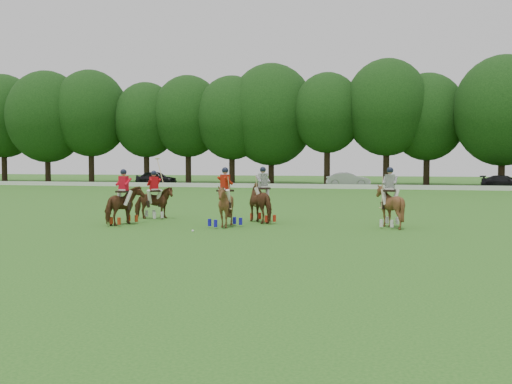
% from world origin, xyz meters
% --- Properties ---
extents(ground, '(180.00, 180.00, 0.00)m').
position_xyz_m(ground, '(0.00, 0.00, 0.00)').
color(ground, '#27621C').
rests_on(ground, ground).
extents(tree_line, '(117.98, 14.32, 14.75)m').
position_xyz_m(tree_line, '(0.26, 48.05, 8.23)').
color(tree_line, black).
rests_on(tree_line, ground).
extents(boundary_rail, '(120.00, 0.10, 0.44)m').
position_xyz_m(boundary_rail, '(0.00, 38.00, 0.22)').
color(boundary_rail, white).
rests_on(boundary_rail, ground).
extents(car_left, '(4.65, 1.95, 1.57)m').
position_xyz_m(car_left, '(-18.88, 42.50, 0.79)').
color(car_left, black).
rests_on(car_left, ground).
extents(car_mid, '(4.79, 2.22, 1.52)m').
position_xyz_m(car_mid, '(2.87, 42.50, 0.76)').
color(car_mid, '#9E9FA3').
rests_on(car_mid, ground).
extents(car_right, '(4.82, 3.19, 1.30)m').
position_xyz_m(car_right, '(18.20, 42.50, 0.65)').
color(car_right, black).
rests_on(car_right, ground).
extents(polo_red_a, '(1.21, 2.00, 2.30)m').
position_xyz_m(polo_red_a, '(-2.87, 3.59, 0.83)').
color(polo_red_a, '#4B2814').
rests_on(polo_red_a, ground).
extents(polo_red_b, '(1.93, 1.93, 2.75)m').
position_xyz_m(polo_red_b, '(-2.68, 6.14, 0.78)').
color(polo_red_b, '#4B2814').
rests_on(polo_red_b, ground).
extents(polo_red_c, '(2.00, 2.04, 2.38)m').
position_xyz_m(polo_red_c, '(1.47, 3.72, 0.87)').
color(polo_red_c, '#4B2814').
rests_on(polo_red_c, ground).
extents(polo_stripe_a, '(2.04, 2.08, 2.39)m').
position_xyz_m(polo_stripe_a, '(2.48, 5.93, 0.87)').
color(polo_stripe_a, '#4B2814').
rests_on(polo_stripe_a, ground).
extents(polo_stripe_b, '(1.59, 1.73, 2.39)m').
position_xyz_m(polo_stripe_b, '(7.80, 5.32, 0.87)').
color(polo_stripe_b, '#4B2814').
rests_on(polo_stripe_b, ground).
extents(polo_ball, '(0.09, 0.09, 0.09)m').
position_xyz_m(polo_ball, '(0.76, 1.95, 0.04)').
color(polo_ball, white).
rests_on(polo_ball, ground).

